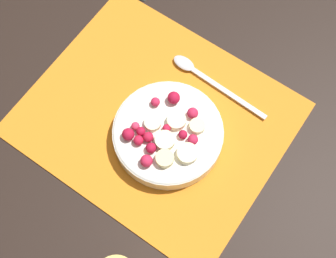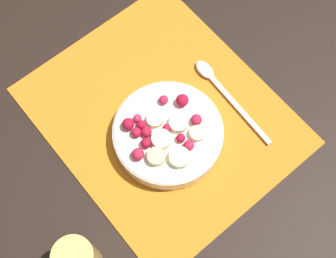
% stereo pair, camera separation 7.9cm
% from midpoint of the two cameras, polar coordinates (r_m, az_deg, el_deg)
% --- Properties ---
extents(ground_plane, '(3.00, 3.00, 0.00)m').
position_cam_midpoint_polar(ground_plane, '(0.85, -4.12, 1.01)').
color(ground_plane, black).
extents(placemat, '(0.45, 0.38, 0.01)m').
position_cam_midpoint_polar(placemat, '(0.84, -4.13, 1.09)').
color(placemat, orange).
rests_on(placemat, ground_plane).
extents(fruit_bowl, '(0.19, 0.19, 0.06)m').
position_cam_midpoint_polar(fruit_bowl, '(0.80, -2.79, -0.93)').
color(fruit_bowl, silver).
rests_on(fruit_bowl, placemat).
extents(spoon, '(0.21, 0.03, 0.01)m').
position_cam_midpoint_polar(spoon, '(0.87, 1.55, 6.29)').
color(spoon, silver).
rests_on(spoon, placemat).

